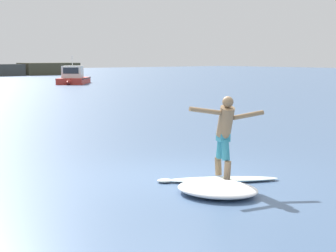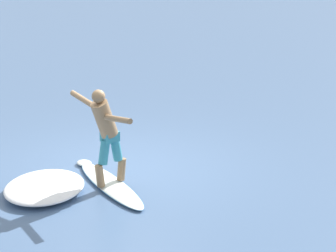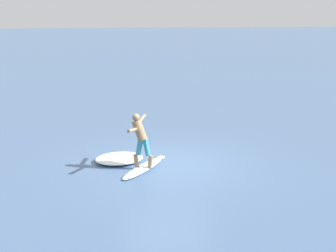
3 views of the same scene
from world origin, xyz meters
The scene contains 4 objects.
ground_plane centered at (0.00, 0.00, 0.00)m, with size 200.00×200.00×0.00m, color #46638A.
surfboard centered at (0.30, -0.74, 0.04)m, with size 2.21×1.64×0.21m.
surfer centered at (0.30, -0.84, 1.03)m, with size 1.47×0.80×1.62m.
wave_foam_at_tail centered at (-0.49, -1.46, 0.10)m, with size 1.56×1.75×0.20m.
Camera 2 is at (6.78, -10.90, 5.06)m, focal length 85.00 mm.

